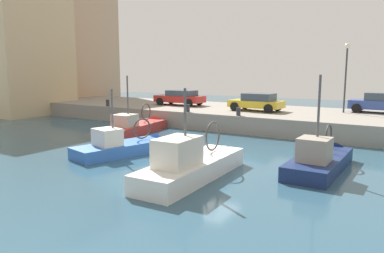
{
  "coord_description": "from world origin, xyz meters",
  "views": [
    {
      "loc": [
        -14.93,
        -8.51,
        4.21
      ],
      "look_at": [
        1.66,
        2.03,
        1.2
      ],
      "focal_mm": 34.72,
      "sensor_mm": 36.0,
      "label": 1
    }
  ],
  "objects": [
    {
      "name": "water_surface",
      "position": [
        0.0,
        0.0,
        0.0
      ],
      "size": [
        80.0,
        80.0,
        0.0
      ],
      "primitive_type": "plane",
      "color": "#2D5166",
      "rests_on": "ground"
    },
    {
      "name": "quay_wall",
      "position": [
        11.5,
        0.0,
        0.6
      ],
      "size": [
        9.0,
        56.0,
        1.2
      ],
      "primitive_type": "cube",
      "color": "gray",
      "rests_on": "ground"
    },
    {
      "name": "fishing_boat_navy",
      "position": [
        1.15,
        -4.89,
        0.13
      ],
      "size": [
        6.01,
        2.01,
        4.81
      ],
      "color": "navy",
      "rests_on": "ground"
    },
    {
      "name": "fishing_boat_blue",
      "position": [
        -1.1,
        4.19,
        0.12
      ],
      "size": [
        5.81,
        2.95,
        4.07
      ],
      "color": "#2D60B7",
      "rests_on": "ground"
    },
    {
      "name": "fishing_boat_red",
      "position": [
        4.0,
        8.02,
        0.11
      ],
      "size": [
        7.16,
        2.73,
        4.66
      ],
      "color": "#BC3833",
      "rests_on": "ground"
    },
    {
      "name": "fishing_boat_white",
      "position": [
        -2.77,
        -0.96,
        0.17
      ],
      "size": [
        6.95,
        2.03,
        4.33
      ],
      "color": "white",
      "rests_on": "ground"
    },
    {
      "name": "parked_car_blue",
      "position": [
        14.17,
        -5.69,
        1.92
      ],
      "size": [
        1.88,
        3.81,
        1.42
      ],
      "color": "#334C9E",
      "rests_on": "quay_wall"
    },
    {
      "name": "parked_car_red",
      "position": [
        11.38,
        9.42,
        1.87
      ],
      "size": [
        2.08,
        4.35,
        1.29
      ],
      "color": "red",
      "rests_on": "quay_wall"
    },
    {
      "name": "parked_car_yellow",
      "position": [
        10.69,
        2.09,
        1.87
      ],
      "size": [
        2.06,
        3.94,
        1.31
      ],
      "color": "gold",
      "rests_on": "quay_wall"
    },
    {
      "name": "mooring_bollard_south",
      "position": [
        7.35,
        2.0,
        1.48
      ],
      "size": [
        0.28,
        0.28,
        0.55
      ],
      "primitive_type": "cylinder",
      "color": "#2D2D33",
      "rests_on": "quay_wall"
    },
    {
      "name": "mooring_bollard_mid",
      "position": [
        7.35,
        6.0,
        1.48
      ],
      "size": [
        0.28,
        0.28,
        0.55
      ],
      "primitive_type": "cylinder",
      "color": "#2D2D33",
      "rests_on": "quay_wall"
    },
    {
      "name": "mooring_bollard_north",
      "position": [
        7.35,
        14.0,
        1.48
      ],
      "size": [
        0.28,
        0.28,
        0.55
      ],
      "primitive_type": "cylinder",
      "color": "#2D2D33",
      "rests_on": "quay_wall"
    },
    {
      "name": "quay_streetlamp",
      "position": [
        13.0,
        -3.54,
        4.45
      ],
      "size": [
        0.36,
        0.36,
        4.83
      ],
      "color": "#38383D",
      "rests_on": "quay_wall"
    },
    {
      "name": "waterfront_building_west_mid",
      "position": [
        15.14,
        26.86,
        7.81
      ],
      "size": [
        8.4,
        6.65,
        15.59
      ],
      "color": "tan",
      "rests_on": "ground"
    },
    {
      "name": "waterfront_building_central",
      "position": [
        6.67,
        24.46,
        6.77
      ],
      "size": [
        7.54,
        7.09,
        13.49
      ],
      "color": "#D1B284",
      "rests_on": "ground"
    }
  ]
}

